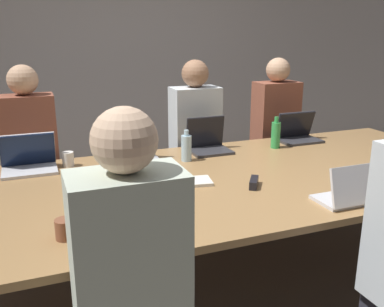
{
  "coord_description": "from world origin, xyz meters",
  "views": [
    {
      "loc": [
        -1.15,
        -2.34,
        1.64
      ],
      "look_at": [
        -0.21,
        0.1,
        0.88
      ],
      "focal_mm": 40.0,
      "sensor_mm": 36.0,
      "label": 1
    }
  ],
  "objects_px": {
    "cup_far_left": "(68,159)",
    "stapler": "(254,183)",
    "person_far_left": "(31,160)",
    "laptop_far_center": "(208,141)",
    "person_far_right": "(275,135)",
    "bottle_far_right": "(276,135)",
    "laptop_near_midright": "(350,192)",
    "person_far_center": "(195,145)",
    "laptop_near_left": "(123,219)",
    "laptop_far_right": "(297,133)",
    "laptop_far_midleft": "(134,152)",
    "person_near_left": "(132,301)",
    "cup_near_left": "(65,229)",
    "bottle_far_center": "(186,148)",
    "laptop_far_left": "(29,160)"
  },
  "relations": [
    {
      "from": "cup_far_left",
      "to": "laptop_near_left",
      "type": "bearing_deg",
      "value": -83.3
    },
    {
      "from": "person_far_right",
      "to": "bottle_far_right",
      "type": "height_order",
      "value": "person_far_right"
    },
    {
      "from": "person_far_left",
      "to": "laptop_near_left",
      "type": "xyz_separation_m",
      "value": [
        0.37,
        -1.55,
        0.12
      ]
    },
    {
      "from": "person_near_left",
      "to": "laptop_far_center",
      "type": "bearing_deg",
      "value": -121.71
    },
    {
      "from": "bottle_far_center",
      "to": "cup_far_left",
      "type": "distance_m",
      "value": 0.83
    },
    {
      "from": "cup_far_left",
      "to": "stapler",
      "type": "relative_size",
      "value": 0.68
    },
    {
      "from": "cup_far_left",
      "to": "cup_near_left",
      "type": "distance_m",
      "value": 1.1
    },
    {
      "from": "person_far_center",
      "to": "cup_far_left",
      "type": "distance_m",
      "value": 1.15
    },
    {
      "from": "person_far_center",
      "to": "person_near_left",
      "type": "xyz_separation_m",
      "value": [
        -1.03,
        -1.96,
        -0.0
      ]
    },
    {
      "from": "laptop_near_midright",
      "to": "person_far_right",
      "type": "relative_size",
      "value": 0.23
    },
    {
      "from": "laptop_near_midright",
      "to": "person_near_left",
      "type": "bearing_deg",
      "value": 15.56
    },
    {
      "from": "laptop_far_center",
      "to": "laptop_near_left",
      "type": "height_order",
      "value": "laptop_far_center"
    },
    {
      "from": "laptop_far_right",
      "to": "person_far_left",
      "type": "distance_m",
      "value": 2.16
    },
    {
      "from": "laptop_near_midright",
      "to": "bottle_far_right",
      "type": "height_order",
      "value": "bottle_far_right"
    },
    {
      "from": "person_far_right",
      "to": "cup_far_left",
      "type": "distance_m",
      "value": 1.98
    },
    {
      "from": "person_far_center",
      "to": "laptop_near_left",
      "type": "xyz_separation_m",
      "value": [
        -0.95,
        -1.5,
        0.11
      ]
    },
    {
      "from": "person_far_left",
      "to": "stapler",
      "type": "relative_size",
      "value": 9.42
    },
    {
      "from": "person_far_left",
      "to": "laptop_far_midleft",
      "type": "xyz_separation_m",
      "value": [
        0.69,
        -0.46,
        0.12
      ]
    },
    {
      "from": "laptop_near_midright",
      "to": "laptop_far_midleft",
      "type": "height_order",
      "value": "laptop_far_midleft"
    },
    {
      "from": "laptop_far_center",
      "to": "stapler",
      "type": "xyz_separation_m",
      "value": [
        -0.05,
        -0.83,
        -0.05
      ]
    },
    {
      "from": "laptop_near_left",
      "to": "stapler",
      "type": "relative_size",
      "value": 2.07
    },
    {
      "from": "laptop_near_midright",
      "to": "person_far_right",
      "type": "xyz_separation_m",
      "value": [
        0.58,
        1.68,
        -0.12
      ]
    },
    {
      "from": "bottle_far_center",
      "to": "cup_near_left",
      "type": "bearing_deg",
      "value": -135.2
    },
    {
      "from": "person_near_left",
      "to": "stapler",
      "type": "bearing_deg",
      "value": -140.29
    },
    {
      "from": "laptop_far_left",
      "to": "cup_far_left",
      "type": "relative_size",
      "value": 3.52
    },
    {
      "from": "laptop_far_center",
      "to": "laptop_near_midright",
      "type": "height_order",
      "value": "laptop_far_center"
    },
    {
      "from": "cup_far_left",
      "to": "laptop_far_midleft",
      "type": "relative_size",
      "value": 0.29
    },
    {
      "from": "person_near_left",
      "to": "cup_near_left",
      "type": "xyz_separation_m",
      "value": [
        -0.18,
        0.5,
        0.09
      ]
    },
    {
      "from": "laptop_far_left",
      "to": "laptop_far_midleft",
      "type": "bearing_deg",
      "value": -3.53
    },
    {
      "from": "person_far_center",
      "to": "person_far_left",
      "type": "distance_m",
      "value": 1.33
    },
    {
      "from": "person_near_left",
      "to": "laptop_near_midright",
      "type": "bearing_deg",
      "value": -164.44
    },
    {
      "from": "cup_near_left",
      "to": "person_far_center",
      "type": "bearing_deg",
      "value": 50.41
    },
    {
      "from": "laptop_far_center",
      "to": "person_far_left",
      "type": "bearing_deg",
      "value": 162.77
    },
    {
      "from": "cup_far_left",
      "to": "laptop_near_left",
      "type": "relative_size",
      "value": 0.33
    },
    {
      "from": "laptop_far_right",
      "to": "laptop_far_midleft",
      "type": "xyz_separation_m",
      "value": [
        -1.43,
        -0.07,
        -0.0
      ]
    },
    {
      "from": "cup_far_left",
      "to": "stapler",
      "type": "xyz_separation_m",
      "value": [
        1.0,
        -0.82,
        -0.03
      ]
    },
    {
      "from": "bottle_far_center",
      "to": "bottle_far_right",
      "type": "relative_size",
      "value": 0.9
    },
    {
      "from": "laptop_near_midright",
      "to": "laptop_far_right",
      "type": "relative_size",
      "value": 0.9
    },
    {
      "from": "cup_near_left",
      "to": "bottle_far_right",
      "type": "bearing_deg",
      "value": 30.08
    },
    {
      "from": "laptop_far_midleft",
      "to": "person_near_left",
      "type": "relative_size",
      "value": 0.24
    },
    {
      "from": "laptop_far_center",
      "to": "bottle_far_right",
      "type": "xyz_separation_m",
      "value": [
        0.54,
        -0.12,
        0.03
      ]
    },
    {
      "from": "cup_near_left",
      "to": "person_near_left",
      "type": "bearing_deg",
      "value": -70.14
    },
    {
      "from": "person_far_left",
      "to": "bottle_far_right",
      "type": "bearing_deg",
      "value": -15.78
    },
    {
      "from": "person_far_center",
      "to": "bottle_far_right",
      "type": "distance_m",
      "value": 0.71
    },
    {
      "from": "bottle_far_center",
      "to": "person_far_left",
      "type": "height_order",
      "value": "person_far_left"
    },
    {
      "from": "bottle_far_right",
      "to": "laptop_far_midleft",
      "type": "distance_m",
      "value": 1.14
    },
    {
      "from": "laptop_far_right",
      "to": "laptop_far_midleft",
      "type": "relative_size",
      "value": 1.03
    },
    {
      "from": "laptop_far_center",
      "to": "bottle_far_center",
      "type": "height_order",
      "value": "laptop_far_center"
    },
    {
      "from": "person_far_center",
      "to": "laptop_near_midright",
      "type": "height_order",
      "value": "person_far_center"
    },
    {
      "from": "person_far_center",
      "to": "laptop_near_midright",
      "type": "distance_m",
      "value": 1.63
    }
  ]
}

